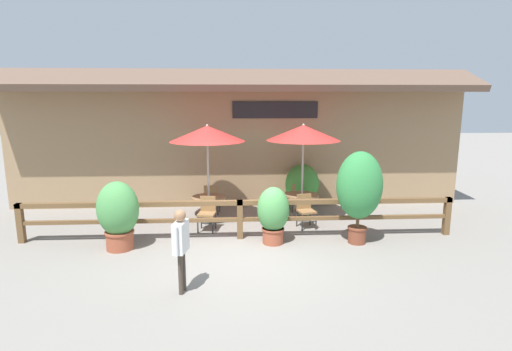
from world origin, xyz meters
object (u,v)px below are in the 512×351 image
object	(u,v)px
potted_plant_tall_tropical	(302,185)
pedestrian	(181,240)
potted_plant_small_flowering	(359,188)
patio_umbrella_near	(207,134)
patio_umbrella_middle	(303,133)
dining_table_near	(209,202)
chair_near_wallside	(212,197)
dining_table_middle	(302,199)
potted_plant_entrance_palm	(118,213)
chair_middle_streetside	(306,209)
chair_near_streetside	(207,212)
potted_plant_broad_leaf	(273,213)
chair_middle_wallside	(298,195)

from	to	relation	value
potted_plant_tall_tropical	pedestrian	distance (m)	5.99
potted_plant_small_flowering	pedestrian	xyz separation A→B (m)	(-3.79, -2.23, -0.37)
patio_umbrella_near	potted_plant_tall_tropical	world-z (taller)	patio_umbrella_near
patio_umbrella_middle	dining_table_near	bearing A→B (deg)	-177.50
chair_near_wallside	dining_table_middle	bearing A→B (deg)	172.23
potted_plant_entrance_palm	potted_plant_small_flowering	size ratio (longest dim) A/B	0.72
chair_middle_streetside	chair_near_streetside	bearing A→B (deg)	169.88
chair_middle_streetside	potted_plant_entrance_palm	xyz separation A→B (m)	(-4.44, -1.29, 0.33)
chair_near_wallside	potted_plant_broad_leaf	bearing A→B (deg)	127.95
potted_plant_tall_tropical	pedestrian	size ratio (longest dim) A/B	0.94
chair_near_streetside	potted_plant_small_flowering	distance (m)	3.82
chair_near_streetside	chair_middle_wallside	bearing A→B (deg)	40.69
chair_near_streetside	dining_table_middle	size ratio (longest dim) A/B	0.93
dining_table_near	patio_umbrella_middle	distance (m)	3.19
potted_plant_broad_leaf	potted_plant_tall_tropical	size ratio (longest dim) A/B	0.96
chair_middle_streetside	potted_plant_tall_tropical	bearing A→B (deg)	71.14
chair_near_wallside	dining_table_near	bearing A→B (deg)	93.19
dining_table_middle	chair_middle_wallside	distance (m)	0.76
dining_table_middle	potted_plant_tall_tropical	distance (m)	1.02
dining_table_middle	potted_plant_tall_tropical	xyz separation A→B (m)	(0.17, 0.99, 0.19)
dining_table_near	potted_plant_tall_tropical	world-z (taller)	potted_plant_tall_tropical
dining_table_near	potted_plant_entrance_palm	bearing A→B (deg)	-134.27
patio_umbrella_near	potted_plant_tall_tropical	size ratio (longest dim) A/B	1.91
dining_table_middle	potted_plant_broad_leaf	bearing A→B (deg)	-117.87
chair_middle_wallside	patio_umbrella_near	bearing A→B (deg)	15.43
dining_table_near	potted_plant_broad_leaf	bearing A→B (deg)	-47.88
chair_near_wallside	potted_plant_tall_tropical	distance (m)	2.76
patio_umbrella_middle	potted_plant_broad_leaf	xyz separation A→B (m)	(-0.99, -1.87, -1.70)
patio_umbrella_near	chair_near_streetside	world-z (taller)	patio_umbrella_near
patio_umbrella_near	chair_middle_wallside	size ratio (longest dim) A/B	3.05
chair_near_wallside	chair_middle_streetside	size ratio (longest dim) A/B	1.00
dining_table_near	potted_plant_small_flowering	size ratio (longest dim) A/B	0.44
dining_table_near	chair_middle_wallside	bearing A→B (deg)	18.49
chair_near_streetside	chair_near_wallside	size ratio (longest dim) A/B	1.00
chair_middle_wallside	pedestrian	xyz separation A→B (m)	(-2.82, -4.95, 0.46)
potted_plant_small_flowering	potted_plant_tall_tropical	distance (m)	3.12
chair_middle_streetside	potted_plant_broad_leaf	xyz separation A→B (m)	(-0.96, -1.12, 0.22)
chair_near_streetside	patio_umbrella_middle	xyz separation A→B (m)	(2.59, 0.85, 1.92)
dining_table_middle	pedestrian	xyz separation A→B (m)	(-2.81, -4.19, 0.40)
potted_plant_small_flowering	potted_plant_broad_leaf	bearing A→B (deg)	177.36
chair_near_streetside	potted_plant_entrance_palm	size ratio (longest dim) A/B	0.56
chair_near_streetside	chair_near_wallside	world-z (taller)	same
patio_umbrella_middle	pedestrian	distance (m)	5.25
potted_plant_entrance_palm	pedestrian	xyz separation A→B (m)	(1.66, -2.15, 0.13)
chair_near_wallside	pedestrian	bearing A→B (deg)	92.95
dining_table_middle	chair_middle_wallside	size ratio (longest dim) A/B	1.08
chair_near_wallside	patio_umbrella_middle	size ratio (longest dim) A/B	0.33
potted_plant_entrance_palm	patio_umbrella_near	bearing A→B (deg)	45.73
chair_near_streetside	chair_middle_wallside	xyz separation A→B (m)	(2.60, 1.61, 0.00)
dining_table_near	chair_near_wallside	world-z (taller)	chair_near_wallside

